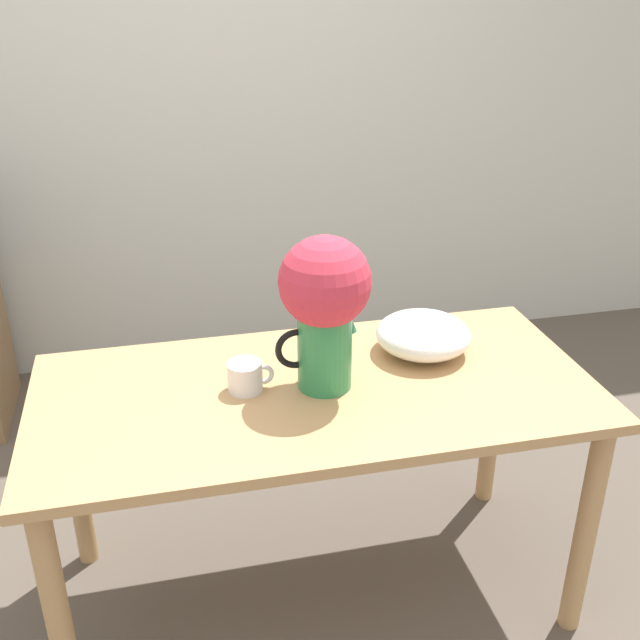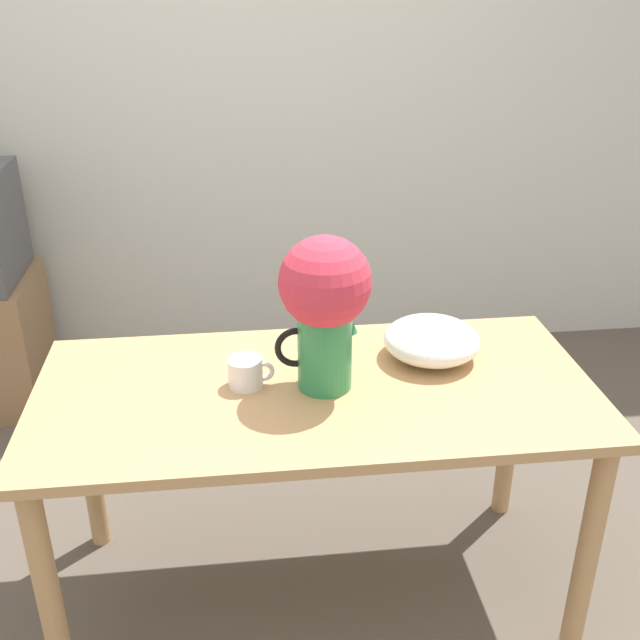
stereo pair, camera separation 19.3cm
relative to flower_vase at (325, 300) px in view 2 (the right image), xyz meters
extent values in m
plane|color=brown|center=(-0.22, -0.07, -0.98)|extent=(12.00, 12.00, 0.00)
cube|color=silver|center=(-0.22, 1.64, 0.32)|extent=(8.00, 0.05, 2.60)
cube|color=tan|center=(-0.02, 0.00, -0.27)|extent=(1.51, 0.72, 0.03)
cylinder|color=tan|center=(-0.72, -0.30, -0.63)|extent=(0.06, 0.06, 0.70)
cylinder|color=tan|center=(0.67, -0.30, -0.63)|extent=(0.06, 0.06, 0.70)
cylinder|color=tan|center=(-0.72, 0.30, -0.63)|extent=(0.06, 0.06, 0.70)
cylinder|color=tan|center=(0.67, 0.30, -0.63)|extent=(0.06, 0.06, 0.70)
cylinder|color=#2D844C|center=(0.00, 0.00, -0.14)|extent=(0.14, 0.14, 0.22)
cone|color=#2D844C|center=(0.06, 0.00, -0.07)|extent=(0.05, 0.05, 0.05)
torus|color=black|center=(-0.08, 0.00, -0.13)|extent=(0.11, 0.02, 0.11)
sphere|color=#3D7033|center=(0.00, 0.00, 0.01)|extent=(0.18, 0.18, 0.18)
sphere|color=#CC3347|center=(0.00, 0.00, 0.05)|extent=(0.24, 0.24, 0.24)
cylinder|color=white|center=(-0.21, 0.03, -0.21)|extent=(0.09, 0.09, 0.08)
torus|color=white|center=(-0.16, 0.03, -0.21)|extent=(0.06, 0.01, 0.06)
ellipsoid|color=white|center=(0.32, 0.12, -0.20)|extent=(0.28, 0.28, 0.11)
camera|label=1|loc=(-0.41, -1.69, 0.78)|focal=42.00mm
camera|label=2|loc=(-0.22, -1.73, 0.78)|focal=42.00mm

